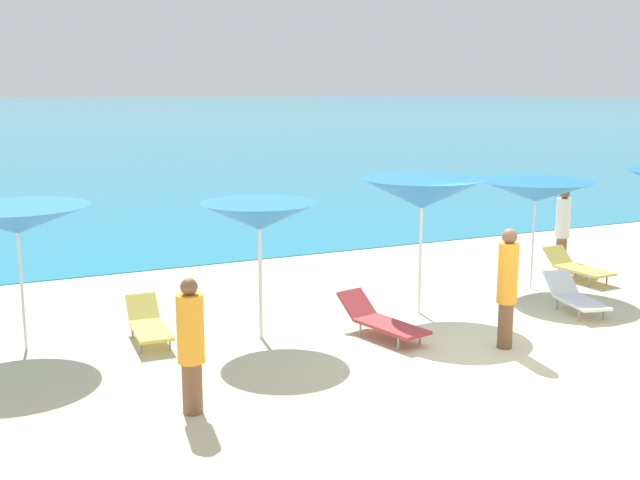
# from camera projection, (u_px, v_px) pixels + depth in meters

# --- Properties ---
(ground_plane) EXTENTS (50.00, 100.00, 0.30)m
(ground_plane) POSITION_uv_depth(u_px,v_px,m) (259.00, 243.00, 20.68)
(ground_plane) COLOR beige
(umbrella_1) EXTENTS (2.18, 2.18, 2.22)m
(umbrella_1) POSITION_uv_depth(u_px,v_px,m) (17.00, 220.00, 11.38)
(umbrella_1) COLOR silver
(umbrella_1) RESTS_ON ground_plane
(umbrella_2) EXTENTS (1.93, 1.93, 2.19)m
(umbrella_2) POSITION_uv_depth(u_px,v_px,m) (259.00, 216.00, 11.94)
(umbrella_2) COLOR silver
(umbrella_2) RESTS_ON ground_plane
(umbrella_3) EXTENTS (2.31, 2.31, 2.40)m
(umbrella_3) POSITION_uv_depth(u_px,v_px,m) (422.00, 194.00, 13.29)
(umbrella_3) COLOR silver
(umbrella_3) RESTS_ON ground_plane
(umbrella_4) EXTENTS (2.48, 2.48, 2.16)m
(umbrella_4) POSITION_uv_depth(u_px,v_px,m) (536.00, 191.00, 15.06)
(umbrella_4) COLOR silver
(umbrella_4) RESTS_ON ground_plane
(lounge_chair_1) EXTENTS (0.60, 1.56, 0.60)m
(lounge_chair_1) POSITION_uv_depth(u_px,v_px,m) (148.00, 324.00, 12.12)
(lounge_chair_1) COLOR #D8BF4C
(lounge_chair_1) RESTS_ON ground_plane
(lounge_chair_3) EXTENTS (0.88, 1.78, 0.62)m
(lounge_chair_3) POSITION_uv_depth(u_px,v_px,m) (381.00, 320.00, 12.33)
(lounge_chair_3) COLOR #A53333
(lounge_chair_3) RESTS_ON ground_plane
(lounge_chair_7) EXTENTS (0.86, 1.57, 0.61)m
(lounge_chair_7) POSITION_uv_depth(u_px,v_px,m) (575.00, 296.00, 13.72)
(lounge_chair_7) COLOR white
(lounge_chair_7) RESTS_ON ground_plane
(lounge_chair_8) EXTENTS (0.66, 1.56, 0.60)m
(lounge_chair_8) POSITION_uv_depth(u_px,v_px,m) (577.00, 266.00, 16.05)
(lounge_chair_8) COLOR #D8BF4C
(lounge_chair_8) RESTS_ON ground_plane
(beachgoer_0) EXTENTS (0.31, 0.31, 1.77)m
(beachgoer_0) POSITION_uv_depth(u_px,v_px,m) (563.00, 226.00, 17.03)
(beachgoer_0) COLOR brown
(beachgoer_0) RESTS_ON ground_plane
(beachgoer_1) EXTENTS (0.31, 0.31, 1.87)m
(beachgoer_1) POSITION_uv_depth(u_px,v_px,m) (507.00, 284.00, 11.65)
(beachgoer_1) COLOR brown
(beachgoer_1) RESTS_ON ground_plane
(beachgoer_2) EXTENTS (0.33, 0.33, 1.70)m
(beachgoer_2) POSITION_uv_depth(u_px,v_px,m) (191.00, 343.00, 9.30)
(beachgoer_2) COLOR brown
(beachgoer_2) RESTS_ON ground_plane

